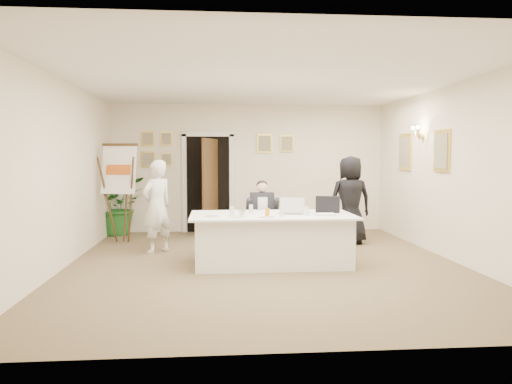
{
  "coord_description": "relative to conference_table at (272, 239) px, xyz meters",
  "views": [
    {
      "loc": [
        -0.77,
        -7.55,
        1.65
      ],
      "look_at": [
        -0.08,
        0.6,
        1.08
      ],
      "focal_mm": 35.0,
      "sensor_mm": 36.0,
      "label": 1
    }
  ],
  "objects": [
    {
      "name": "steel_jug",
      "position": [
        -0.46,
        -0.19,
        0.44
      ],
      "size": [
        0.11,
        0.11,
        0.11
      ],
      "primitive_type": "cylinder",
      "rotation": [
        0.0,
        0.0,
        0.16
      ],
      "color": "silver",
      "rests_on": "conference_table"
    },
    {
      "name": "laptop_bag",
      "position": [
        0.9,
        0.14,
        0.51
      ],
      "size": [
        0.39,
        0.21,
        0.26
      ],
      "primitive_type": "cube",
      "rotation": [
        0.0,
        0.0,
        -0.32
      ],
      "color": "black",
      "rests_on": "conference_table"
    },
    {
      "name": "glass_a",
      "position": [
        -0.62,
        -0.12,
        0.45
      ],
      "size": [
        0.09,
        0.09,
        0.14
      ],
      "primitive_type": "cylinder",
      "rotation": [
        0.0,
        0.0,
        0.32
      ],
      "color": "silver",
      "rests_on": "conference_table"
    },
    {
      "name": "wall_sconce",
      "position": [
        2.79,
        1.21,
        1.71
      ],
      "size": [
        0.2,
        0.3,
        0.24
      ],
      "primitive_type": null,
      "color": "#B5933A",
      "rests_on": "wall_right"
    },
    {
      "name": "standing_woman",
      "position": [
        1.69,
        1.68,
        0.44
      ],
      "size": [
        0.86,
        0.6,
        1.67
      ],
      "primitive_type": "imported",
      "rotation": [
        0.0,
        0.0,
        3.23
      ],
      "color": "black",
      "rests_on": "floor"
    },
    {
      "name": "glass_d",
      "position": [
        -0.31,
        0.13,
        0.45
      ],
      "size": [
        0.07,
        0.07,
        0.14
      ],
      "primitive_type": "cylinder",
      "rotation": [
        0.0,
        0.0,
        0.21
      ],
      "color": "silver",
      "rests_on": "conference_table"
    },
    {
      "name": "wall_front",
      "position": [
        -0.11,
        -3.49,
        1.01
      ],
      "size": [
        6.0,
        0.1,
        2.8
      ],
      "primitive_type": "cube",
      "color": "white",
      "rests_on": "floor"
    },
    {
      "name": "laptop",
      "position": [
        0.31,
        0.08,
        0.52
      ],
      "size": [
        0.43,
        0.44,
        0.28
      ],
      "primitive_type": null,
      "rotation": [
        0.0,
        0.0,
        -0.18
      ],
      "color": "#B7BABC",
      "rests_on": "conference_table"
    },
    {
      "name": "wall_right",
      "position": [
        2.89,
        0.01,
        1.01
      ],
      "size": [
        0.1,
        7.0,
        2.8
      ],
      "primitive_type": "cube",
      "color": "white",
      "rests_on": "floor"
    },
    {
      "name": "oj_glass",
      "position": [
        -0.11,
        -0.37,
        0.45
      ],
      "size": [
        0.07,
        0.07,
        0.13
      ],
      "primitive_type": "cylinder",
      "rotation": [
        0.0,
        0.0,
        0.02
      ],
      "color": "orange",
      "rests_on": "conference_table"
    },
    {
      "name": "plate_mid",
      "position": [
        -0.56,
        -0.37,
        0.39
      ],
      "size": [
        0.29,
        0.29,
        0.01
      ],
      "primitive_type": "cylinder",
      "rotation": [
        0.0,
        0.0,
        -0.32
      ],
      "color": "white",
      "rests_on": "conference_table"
    },
    {
      "name": "glass_c",
      "position": [
        0.5,
        -0.22,
        0.45
      ],
      "size": [
        0.06,
        0.06,
        0.14
      ],
      "primitive_type": "cylinder",
      "rotation": [
        0.0,
        0.0,
        0.0
      ],
      "color": "silver",
      "rests_on": "conference_table"
    },
    {
      "name": "paper_stack",
      "position": [
        0.78,
        -0.22,
        0.4
      ],
      "size": [
        0.31,
        0.22,
        0.03
      ],
      "primitive_type": "cube",
      "rotation": [
        0.0,
        0.0,
        -0.05
      ],
      "color": "white",
      "rests_on": "conference_table"
    },
    {
      "name": "glass_b",
      "position": [
        0.11,
        -0.31,
        0.45
      ],
      "size": [
        0.06,
        0.06,
        0.14
      ],
      "primitive_type": "cylinder",
      "rotation": [
        0.0,
        0.0,
        -0.03
      ],
      "color": "silver",
      "rests_on": "conference_table"
    },
    {
      "name": "conference_table",
      "position": [
        0.0,
        0.0,
        0.0
      ],
      "size": [
        2.49,
        1.33,
        0.78
      ],
      "color": "white",
      "rests_on": "floor"
    },
    {
      "name": "wall_left",
      "position": [
        -3.11,
        0.01,
        1.01
      ],
      "size": [
        0.1,
        7.0,
        2.8
      ],
      "primitive_type": "cube",
      "color": "white",
      "rests_on": "floor"
    },
    {
      "name": "pictures_right_wall",
      "position": [
        2.86,
        1.21,
        1.36
      ],
      "size": [
        0.06,
        2.2,
        0.8
      ],
      "primitive_type": null,
      "color": "#E6C34E",
      "rests_on": "wall_right"
    },
    {
      "name": "doorway",
      "position": [
        -0.99,
        3.33,
        0.65
      ],
      "size": [
        1.14,
        0.86,
        2.2
      ],
      "color": "black",
      "rests_on": "floor"
    },
    {
      "name": "floor",
      "position": [
        -0.11,
        0.01,
        -0.39
      ],
      "size": [
        7.0,
        7.0,
        0.0
      ],
      "primitive_type": "plane",
      "color": "brown",
      "rests_on": "ground"
    },
    {
      "name": "plate_near",
      "position": [
        -0.12,
        -0.45,
        0.39
      ],
      "size": [
        0.23,
        0.23,
        0.01
      ],
      "primitive_type": "cylinder",
      "rotation": [
        0.0,
        0.0,
        0.03
      ],
      "color": "white",
      "rests_on": "conference_table"
    },
    {
      "name": "ceiling",
      "position": [
        -0.11,
        0.01,
        2.41
      ],
      "size": [
        6.0,
        7.0,
        0.02
      ],
      "primitive_type": "cube",
      "color": "white",
      "rests_on": "wall_back"
    },
    {
      "name": "seated_man",
      "position": [
        -0.06,
        0.89,
        0.24
      ],
      "size": [
        0.63,
        0.66,
        1.27
      ],
      "primitive_type": null,
      "rotation": [
        0.0,
        0.0,
        0.17
      ],
      "color": "black",
      "rests_on": "floor"
    },
    {
      "name": "plate_left",
      "position": [
        -0.92,
        -0.27,
        0.39
      ],
      "size": [
        0.23,
        0.23,
        0.01
      ],
      "primitive_type": "cylinder",
      "rotation": [
        0.0,
        0.0,
        0.09
      ],
      "color": "white",
      "rests_on": "conference_table"
    },
    {
      "name": "wall_back",
      "position": [
        -0.11,
        3.51,
        1.01
      ],
      "size": [
        6.0,
        0.1,
        2.8
      ],
      "primitive_type": "cube",
      "color": "white",
      "rests_on": "floor"
    },
    {
      "name": "flip_chart",
      "position": [
        -2.65,
        2.13,
        0.47
      ],
      "size": [
        0.67,
        0.47,
        1.87
      ],
      "color": "#3E2913",
      "rests_on": "floor"
    },
    {
      "name": "pictures_back_wall",
      "position": [
        -0.91,
        3.48,
        1.46
      ],
      "size": [
        3.4,
        0.06,
        0.8
      ],
      "primitive_type": null,
      "color": "#E6C34E",
      "rests_on": "wall_back"
    },
    {
      "name": "standing_man",
      "position": [
        -1.86,
        1.1,
        0.41
      ],
      "size": [
        0.69,
        0.68,
        1.6
      ],
      "primitive_type": "imported",
      "rotation": [
        0.0,
        0.0,
        3.9
      ],
      "color": "white",
      "rests_on": "floor"
    },
    {
      "name": "potted_palm",
      "position": [
        -2.91,
        3.21,
        0.23
      ],
      "size": [
        1.41,
        1.34,
        1.24
      ],
      "primitive_type": "imported",
      "rotation": [
        0.0,
        0.0,
        0.41
      ],
      "color": "#1F5E21",
      "rests_on": "floor"
    }
  ]
}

